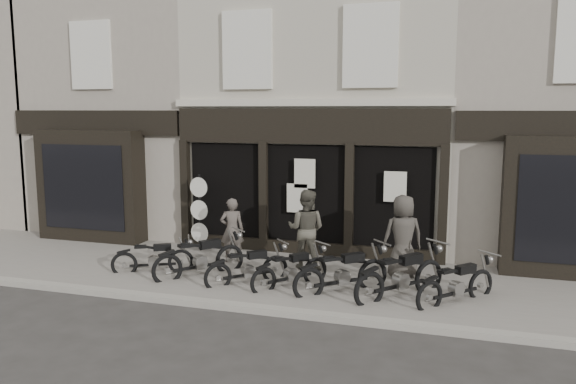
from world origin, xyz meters
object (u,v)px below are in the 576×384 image
(motorcycle_6, at_px, (457,288))
(man_left, at_px, (232,230))
(man_right, at_px, (403,236))
(man_centre, at_px, (306,229))
(advert_sign_post, at_px, (200,216))
(motorcycle_1, at_px, (201,261))
(motorcycle_3, at_px, (291,273))
(motorcycle_5, at_px, (401,280))
(motorcycle_0, at_px, (154,261))
(motorcycle_4, at_px, (343,276))
(motorcycle_2, at_px, (248,270))

(motorcycle_6, distance_m, man_left, 5.58)
(man_right, bearing_deg, man_left, -25.03)
(man_centre, relative_size, advert_sign_post, 0.87)
(man_left, height_order, man_right, man_right)
(man_left, distance_m, man_right, 4.18)
(motorcycle_1, height_order, man_right, man_right)
(motorcycle_3, relative_size, motorcycle_5, 0.86)
(motorcycle_0, xyz_separation_m, motorcycle_4, (4.53, -0.14, 0.07))
(motorcycle_1, bearing_deg, motorcycle_3, -53.91)
(motorcycle_2, distance_m, motorcycle_5, 3.31)
(motorcycle_6, height_order, man_centre, man_centre)
(motorcycle_2, xyz_separation_m, motorcycle_3, (0.97, 0.05, -0.00))
(motorcycle_1, relative_size, motorcycle_4, 1.04)
(motorcycle_1, distance_m, motorcycle_5, 4.55)
(motorcycle_6, relative_size, advert_sign_post, 0.79)
(motorcycle_1, height_order, motorcycle_6, motorcycle_1)
(motorcycle_5, distance_m, man_right, 1.46)
(advert_sign_post, bearing_deg, man_left, -25.82)
(motorcycle_0, distance_m, motorcycle_5, 5.74)
(motorcycle_5, distance_m, man_left, 4.53)
(motorcycle_6, xyz_separation_m, advert_sign_post, (-6.63, 2.20, 0.66))
(motorcycle_0, distance_m, motorcycle_2, 2.43)
(motorcycle_3, bearing_deg, motorcycle_2, 131.28)
(motorcycle_3, bearing_deg, motorcycle_5, -51.96)
(motorcycle_5, bearing_deg, motorcycle_3, 130.50)
(motorcycle_3, bearing_deg, man_centre, 39.88)
(motorcycle_0, bearing_deg, motorcycle_1, -26.29)
(motorcycle_4, distance_m, motorcycle_5, 1.20)
(motorcycle_2, distance_m, man_left, 1.82)
(motorcycle_3, relative_size, advert_sign_post, 0.78)
(motorcycle_4, xyz_separation_m, motorcycle_6, (2.29, 0.01, -0.03))
(motorcycle_5, bearing_deg, man_right, 45.59)
(motorcycle_6, xyz_separation_m, man_left, (-5.37, 1.42, 0.52))
(motorcycle_0, bearing_deg, man_centre, -6.95)
(motorcycle_4, distance_m, advert_sign_post, 4.91)
(motorcycle_1, xyz_separation_m, motorcycle_6, (5.63, -0.16, -0.03))
(motorcycle_3, distance_m, man_left, 2.45)
(man_left, distance_m, advert_sign_post, 1.48)
(motorcycle_6, distance_m, advert_sign_post, 7.01)
(motorcycle_6, bearing_deg, motorcycle_3, 131.43)
(motorcycle_4, relative_size, motorcycle_5, 0.93)
(motorcycle_2, xyz_separation_m, motorcycle_5, (3.31, 0.05, 0.07))
(motorcycle_0, relative_size, motorcycle_6, 1.02)
(motorcycle_1, distance_m, motorcycle_4, 3.35)
(motorcycle_0, height_order, motorcycle_4, motorcycle_4)
(motorcycle_0, height_order, motorcycle_1, motorcycle_1)
(motorcycle_6, bearing_deg, man_right, 83.70)
(motorcycle_6, distance_m, man_right, 1.92)
(motorcycle_5, xyz_separation_m, advert_sign_post, (-5.54, 2.17, 0.60))
(motorcycle_4, xyz_separation_m, motorcycle_5, (1.20, 0.04, 0.02))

